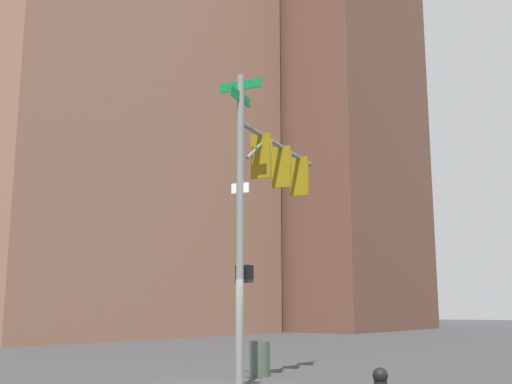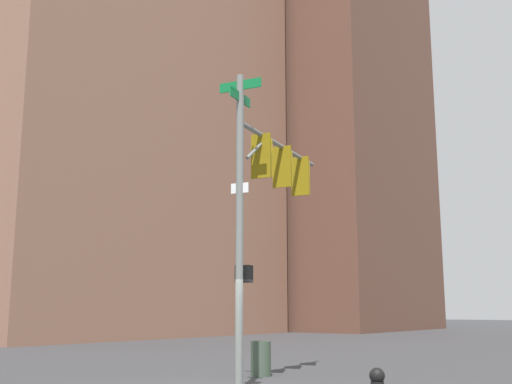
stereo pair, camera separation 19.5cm
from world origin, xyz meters
The scene contains 5 objects.
signal_pole_assembly centered at (2.26, -0.11, 5.09)m, with size 5.41×1.63×7.43m.
litter_bin centered at (3.53, 1.17, 0.47)m, with size 0.56×0.56×0.95m, color #384738.
building_brick_nearside centered at (18.93, 26.31, 20.38)m, with size 24.19×14.86×40.76m, color #845B47.
building_brick_midblock centered at (16.28, 34.76, 21.22)m, with size 19.78×15.41×42.43m, color brown.
building_brick_farside centered at (40.45, 20.23, 25.09)m, with size 17.46×14.64×50.17m, color brown.
Camera 1 is at (-11.09, -9.41, 1.83)m, focal length 44.37 mm.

